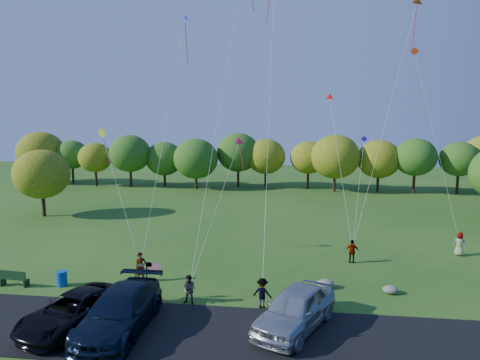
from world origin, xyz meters
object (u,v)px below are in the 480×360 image
object	(u,v)px
minivan_navy	(120,311)
flyer_d	(352,251)
minivan_dark	(74,311)
park_bench	(13,278)
trash_barrel	(62,279)
minivan_silver	(295,309)
flyer_b	(190,290)
flyer_e	(460,244)
flyer_c	(262,293)
flyer_a	(141,267)

from	to	relation	value
minivan_navy	flyer_d	bearing A→B (deg)	43.09
minivan_navy	minivan_dark	bearing A→B (deg)	178.28
park_bench	trash_barrel	bearing A→B (deg)	15.58
park_bench	minivan_silver	bearing A→B (deg)	-5.10
minivan_navy	trash_barrel	xyz separation A→B (m)	(-5.77, 4.94, -0.56)
flyer_b	flyer_e	distance (m)	20.77
minivan_dark	flyer_e	world-z (taller)	flyer_e
park_bench	trash_barrel	distance (m)	2.88
minivan_dark	park_bench	distance (m)	7.65
minivan_dark	minivan_navy	distance (m)	2.33
minivan_navy	flyer_c	size ratio (longest dim) A/B	3.99
flyer_e	flyer_a	bearing A→B (deg)	49.79
minivan_dark	flyer_e	size ratio (longest dim) A/B	3.36
flyer_c	flyer_a	bearing A→B (deg)	-7.09
minivan_dark	minivan_navy	world-z (taller)	minivan_navy
minivan_navy	trash_barrel	distance (m)	7.61
minivan_dark	flyer_b	xyz separation A→B (m)	(4.88, 3.36, -0.07)
flyer_a	trash_barrel	xyz separation A→B (m)	(-4.52, -1.27, -0.48)
flyer_b	flyer_d	bearing A→B (deg)	47.48
flyer_d	park_bench	size ratio (longest dim) A/B	0.90
minivan_dark	trash_barrel	world-z (taller)	minivan_dark
trash_barrel	flyer_a	bearing A→B (deg)	15.68
flyer_b	trash_barrel	distance (m)	8.47
flyer_a	park_bench	world-z (taller)	flyer_a
minivan_silver	flyer_a	distance (m)	10.73
flyer_e	park_bench	bearing A→B (deg)	48.19
flyer_d	trash_barrel	size ratio (longest dim) A/B	1.82
flyer_b	flyer_c	bearing A→B (deg)	7.93
minivan_dark	flyer_a	size ratio (longest dim) A/B	3.17
minivan_navy	minivan_silver	size ratio (longest dim) A/B	1.14
flyer_d	flyer_a	bearing A→B (deg)	23.43
minivan_silver	trash_barrel	distance (m)	14.54
minivan_silver	flyer_b	distance (m)	6.13
minivan_navy	flyer_e	bearing A→B (deg)	34.76
minivan_silver	park_bench	xyz separation A→B (m)	(-16.90, 3.14, -0.50)
flyer_d	trash_barrel	bearing A→B (deg)	22.08
minivan_silver	flyer_e	distance (m)	17.61
minivan_dark	flyer_b	distance (m)	5.92
minivan_dark	park_bench	size ratio (longest dim) A/B	3.20
flyer_c	flyer_b	bearing A→B (deg)	12.52
minivan_silver	flyer_d	size ratio (longest dim) A/B	3.48
flyer_b	park_bench	bearing A→B (deg)	-177.18
flyer_b	flyer_c	xyz separation A→B (m)	(3.99, 0.00, 0.02)
minivan_navy	flyer_b	distance (m)	4.28
minivan_navy	minivan_silver	xyz separation A→B (m)	(8.29, 1.29, 0.03)
flyer_c	trash_barrel	xyz separation A→B (m)	(-12.32, 1.51, -0.37)
flyer_b	flyer_a	bearing A→B (deg)	151.79
flyer_d	minivan_silver	bearing A→B (deg)	70.81
flyer_b	trash_barrel	xyz separation A→B (m)	(-8.33, 1.51, -0.35)
trash_barrel	flyer_d	bearing A→B (deg)	19.86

